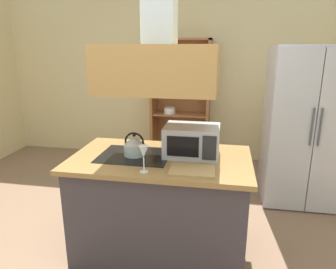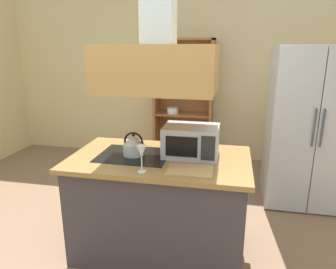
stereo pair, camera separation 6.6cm
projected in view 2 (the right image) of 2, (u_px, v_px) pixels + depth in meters
The scene contains 9 objects.
wall_back at pixel (187, 75), 5.00m from camera, with size 6.00×0.12×2.70m, color beige.
kitchen_island at pixel (160, 204), 2.76m from camera, with size 1.51×0.90×0.90m.
range_hood at pixel (159, 53), 2.40m from camera, with size 0.90×0.70×1.24m.
refrigerator at pixel (309, 127), 3.56m from camera, with size 0.90×0.77×1.82m.
dish_cabinet at pixel (184, 108), 4.93m from camera, with size 0.91×0.40×1.91m.
kettle at pixel (134, 146), 2.66m from camera, with size 0.18×0.18×0.20m.
cutting_board at pixel (190, 171), 2.33m from camera, with size 0.34×0.24×0.02m, color tan.
microwave at pixel (191, 141), 2.64m from camera, with size 0.46×0.35×0.26m.
wine_glass_on_counter at pixel (142, 153), 2.29m from camera, with size 0.08×0.08×0.21m.
Camera 2 is at (0.72, -2.03, 1.81)m, focal length 33.33 mm.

